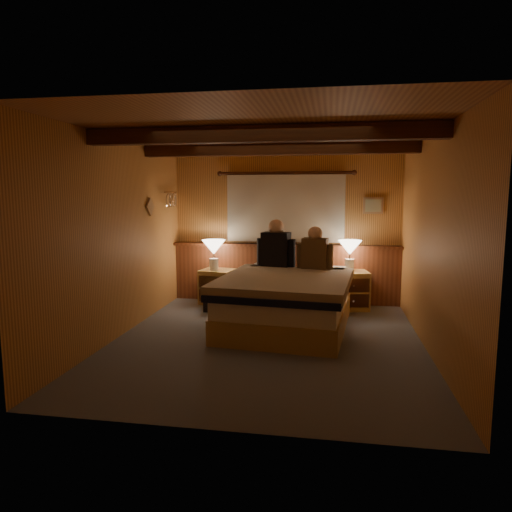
% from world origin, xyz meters
% --- Properties ---
extents(floor, '(4.20, 4.20, 0.00)m').
position_xyz_m(floor, '(0.00, 0.00, 0.00)').
color(floor, slate).
rests_on(floor, ground).
extents(ceiling, '(4.20, 4.20, 0.00)m').
position_xyz_m(ceiling, '(0.00, 0.00, 2.40)').
color(ceiling, '#B77E44').
rests_on(ceiling, wall_back).
extents(wall_back, '(3.60, 0.00, 3.60)m').
position_xyz_m(wall_back, '(0.00, 2.10, 1.20)').
color(wall_back, '#DA9B4E').
rests_on(wall_back, floor).
extents(wall_left, '(0.00, 4.20, 4.20)m').
position_xyz_m(wall_left, '(-1.80, 0.00, 1.20)').
color(wall_left, '#DA9B4E').
rests_on(wall_left, floor).
extents(wall_right, '(0.00, 4.20, 4.20)m').
position_xyz_m(wall_right, '(1.80, 0.00, 1.20)').
color(wall_right, '#DA9B4E').
rests_on(wall_right, floor).
extents(wall_front, '(3.60, 0.00, 3.60)m').
position_xyz_m(wall_front, '(0.00, -2.10, 1.20)').
color(wall_front, '#DA9B4E').
rests_on(wall_front, floor).
extents(wainscot, '(3.60, 0.23, 0.94)m').
position_xyz_m(wainscot, '(0.00, 2.04, 0.49)').
color(wainscot, brown).
rests_on(wainscot, wall_back).
extents(curtain_window, '(2.18, 0.09, 1.11)m').
position_xyz_m(curtain_window, '(0.00, 2.03, 1.52)').
color(curtain_window, '#4D2A13').
rests_on(curtain_window, wall_back).
extents(ceiling_beams, '(3.60, 1.65, 0.16)m').
position_xyz_m(ceiling_beams, '(0.00, 0.15, 2.31)').
color(ceiling_beams, '#4D2A13').
rests_on(ceiling_beams, ceiling).
extents(coat_rail, '(0.05, 0.55, 0.24)m').
position_xyz_m(coat_rail, '(-1.72, 1.58, 1.67)').
color(coat_rail, white).
rests_on(coat_rail, wall_left).
extents(framed_print, '(0.30, 0.04, 0.25)m').
position_xyz_m(framed_print, '(1.35, 2.08, 1.55)').
color(framed_print, '#AC8056').
rests_on(framed_print, wall_back).
extents(bed, '(1.75, 2.17, 0.69)m').
position_xyz_m(bed, '(0.18, 0.58, 0.36)').
color(bed, tan).
rests_on(bed, floor).
extents(nightstand_left, '(0.57, 0.53, 0.54)m').
position_xyz_m(nightstand_left, '(-1.04, 1.75, 0.27)').
color(nightstand_left, tan).
rests_on(nightstand_left, floor).
extents(nightstand_right, '(0.60, 0.56, 0.58)m').
position_xyz_m(nightstand_right, '(1.02, 1.74, 0.29)').
color(nightstand_right, tan).
rests_on(nightstand_right, floor).
extents(lamp_left, '(0.37, 0.37, 0.48)m').
position_xyz_m(lamp_left, '(-1.08, 1.71, 0.87)').
color(lamp_left, white).
rests_on(lamp_left, nightstand_left).
extents(lamp_right, '(0.35, 0.35, 0.46)m').
position_xyz_m(lamp_right, '(1.00, 1.79, 0.90)').
color(lamp_right, white).
rests_on(lamp_right, nightstand_right).
extents(person_left, '(0.57, 0.30, 0.70)m').
position_xyz_m(person_left, '(-0.06, 1.33, 0.97)').
color(person_left, black).
rests_on(person_left, bed).
extents(person_right, '(0.50, 0.26, 0.62)m').
position_xyz_m(person_right, '(0.50, 1.20, 0.93)').
color(person_right, '#4F381F').
rests_on(person_right, bed).
extents(duffel_bag, '(0.55, 0.39, 0.36)m').
position_xyz_m(duffel_bag, '(-0.89, 1.34, 0.16)').
color(duffel_bag, black).
rests_on(duffel_bag, floor).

